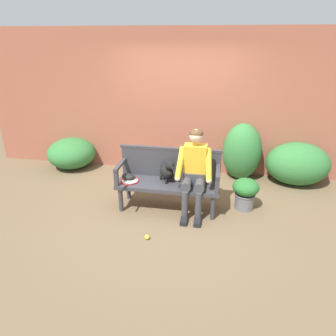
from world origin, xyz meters
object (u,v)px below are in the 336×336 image
object	(u,v)px
potted_plant	(245,192)
tennis_racket	(129,181)
person_seated	(194,169)
dog_on_bench	(167,171)
garden_bench	(168,186)
baseball_glove	(128,176)
tennis_ball	(147,237)

from	to	relation	value
potted_plant	tennis_racket	bearing A→B (deg)	-171.31
person_seated	dog_on_bench	distance (m)	0.43
garden_bench	potted_plant	world-z (taller)	potted_plant
person_seated	baseball_glove	bearing A→B (deg)	177.71
tennis_ball	potted_plant	world-z (taller)	potted_plant
garden_bench	tennis_ball	distance (m)	0.95
person_seated	tennis_racket	bearing A→B (deg)	-176.98
person_seated	baseball_glove	xyz separation A→B (m)	(-1.05, 0.04, -0.23)
garden_bench	person_seated	xyz separation A→B (m)	(0.40, -0.02, 0.33)
baseball_glove	dog_on_bench	bearing A→B (deg)	11.67
potted_plant	tennis_ball	bearing A→B (deg)	-141.31
garden_bench	potted_plant	xyz separation A→B (m)	(1.21, 0.21, -0.10)
potted_plant	garden_bench	bearing A→B (deg)	-170.31
person_seated	potted_plant	xyz separation A→B (m)	(0.80, 0.22, -0.43)
garden_bench	person_seated	world-z (taller)	person_seated
tennis_ball	baseball_glove	bearing A→B (deg)	119.53
tennis_racket	baseball_glove	size ratio (longest dim) A/B	2.56
garden_bench	person_seated	bearing A→B (deg)	-2.48
person_seated	dog_on_bench	size ratio (longest dim) A/B	3.53
garden_bench	dog_on_bench	world-z (taller)	dog_on_bench
person_seated	dog_on_bench	world-z (taller)	person_seated
dog_on_bench	tennis_racket	size ratio (longest dim) A/B	0.66
garden_bench	tennis_ball	size ratio (longest dim) A/B	24.10
baseball_glove	potted_plant	world-z (taller)	baseball_glove
garden_bench	tennis_racket	size ratio (longest dim) A/B	2.82
tennis_racket	baseball_glove	bearing A→B (deg)	114.23
baseball_glove	tennis_ball	distance (m)	1.13
person_seated	tennis_ball	bearing A→B (deg)	-122.52
garden_bench	tennis_ball	xyz separation A→B (m)	(-0.14, -0.87, -0.36)
dog_on_bench	tennis_racket	distance (m)	0.62
dog_on_bench	potted_plant	size ratio (longest dim) A/B	0.74
garden_bench	baseball_glove	distance (m)	0.66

